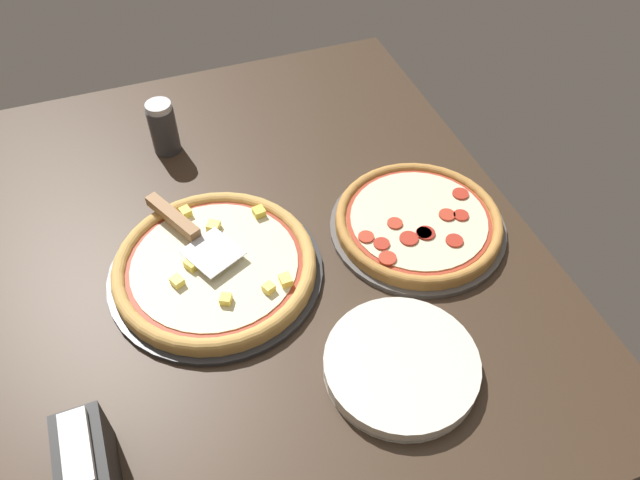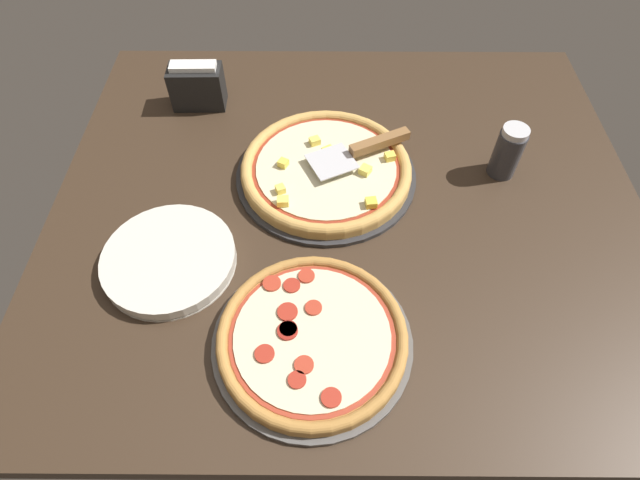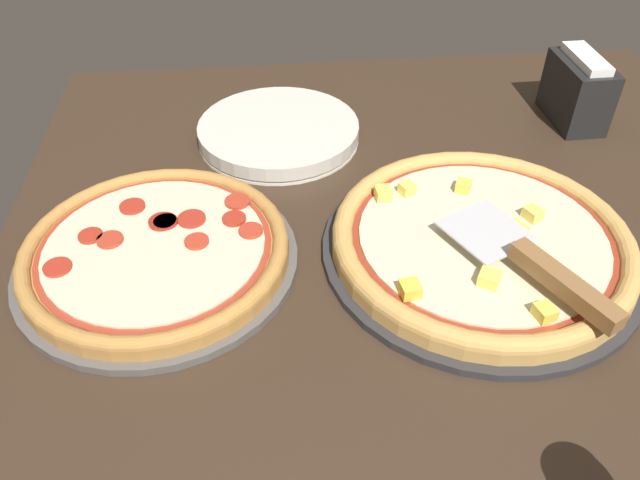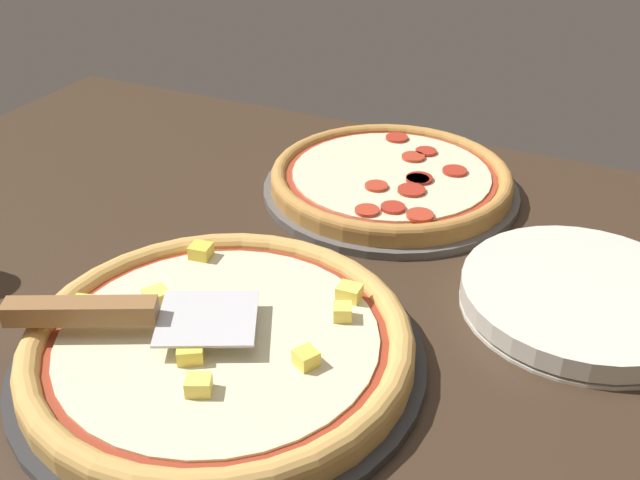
% 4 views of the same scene
% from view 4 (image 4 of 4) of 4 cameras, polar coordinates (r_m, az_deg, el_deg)
% --- Properties ---
extents(ground_plane, '(1.21, 1.06, 0.04)m').
position_cam_4_polar(ground_plane, '(0.78, -7.94, -6.69)').
color(ground_plane, '#38281C').
extents(pizza_pan_front, '(0.38, 0.38, 0.01)m').
position_cam_4_polar(pizza_pan_front, '(0.71, -7.61, -8.90)').
color(pizza_pan_front, '#2D2D30').
rests_on(pizza_pan_front, ground_plane).
extents(pizza_front, '(0.36, 0.36, 0.04)m').
position_cam_4_polar(pizza_front, '(0.69, -7.71, -7.70)').
color(pizza_front, tan).
rests_on(pizza_front, pizza_pan_front).
extents(pizza_pan_back, '(0.33, 0.33, 0.01)m').
position_cam_4_polar(pizza_pan_back, '(0.99, 5.37, 3.86)').
color(pizza_pan_back, '#565451').
rests_on(pizza_pan_back, ground_plane).
extents(pizza_back, '(0.31, 0.31, 0.03)m').
position_cam_4_polar(pizza_back, '(0.98, 5.44, 4.79)').
color(pizza_back, '#B77F3D').
rests_on(pizza_back, pizza_pan_back).
extents(serving_spatula, '(0.23, 0.15, 0.02)m').
position_cam_4_polar(serving_spatula, '(0.70, -15.74, -5.35)').
color(serving_spatula, silver).
rests_on(serving_spatula, pizza_front).
extents(plate_stack, '(0.24, 0.24, 0.03)m').
position_cam_4_polar(plate_stack, '(0.81, 19.34, -4.17)').
color(plate_stack, silver).
rests_on(plate_stack, ground_plane).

